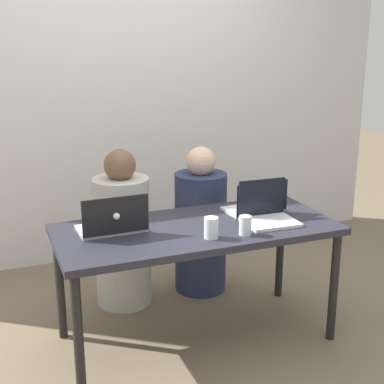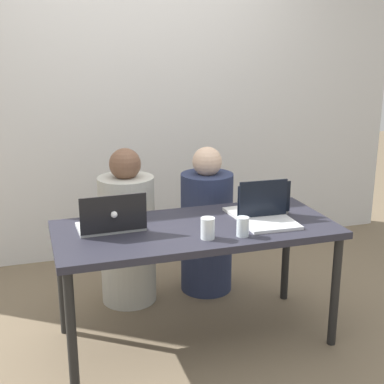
{
  "view_description": "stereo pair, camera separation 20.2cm",
  "coord_description": "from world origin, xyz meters",
  "px_view_note": "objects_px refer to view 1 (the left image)",
  "views": [
    {
      "loc": [
        -1.06,
        -2.62,
        1.71
      ],
      "look_at": [
        0.0,
        0.07,
        0.88
      ],
      "focal_mm": 50.0,
      "sensor_mm": 36.0,
      "label": 1
    },
    {
      "loc": [
        -0.87,
        -2.68,
        1.71
      ],
      "look_at": [
        0.0,
        0.07,
        0.88
      ],
      "focal_mm": 50.0,
      "sensor_mm": 36.0,
      "label": 2
    }
  ],
  "objects_px": {
    "person_on_right": "(201,228)",
    "water_glass_center": "(210,229)",
    "laptop_back_right": "(256,205)",
    "laptop_back_left": "(113,224)",
    "water_glass_right": "(245,227)",
    "person_on_left": "(123,237)",
    "laptop_front_right": "(267,213)"
  },
  "relations": [
    {
      "from": "person_on_right",
      "to": "laptop_front_right",
      "type": "xyz_separation_m",
      "value": [
        0.13,
        -0.68,
        0.3
      ]
    },
    {
      "from": "water_glass_right",
      "to": "person_on_right",
      "type": "bearing_deg",
      "value": 83.95
    },
    {
      "from": "laptop_back_right",
      "to": "water_glass_center",
      "type": "xyz_separation_m",
      "value": [
        -0.43,
        -0.3,
        0.0
      ]
    },
    {
      "from": "laptop_back_left",
      "to": "person_on_left",
      "type": "bearing_deg",
      "value": -110.58
    },
    {
      "from": "laptop_front_right",
      "to": "water_glass_right",
      "type": "relative_size",
      "value": 2.87
    },
    {
      "from": "person_on_right",
      "to": "water_glass_center",
      "type": "xyz_separation_m",
      "value": [
        -0.28,
        -0.81,
        0.3
      ]
    },
    {
      "from": "person_on_right",
      "to": "laptop_back_right",
      "type": "bearing_deg",
      "value": 121.71
    },
    {
      "from": "laptop_back_left",
      "to": "laptop_front_right",
      "type": "height_order",
      "value": "laptop_front_right"
    },
    {
      "from": "person_on_left",
      "to": "laptop_back_right",
      "type": "bearing_deg",
      "value": 133.36
    },
    {
      "from": "laptop_back_left",
      "to": "water_glass_right",
      "type": "xyz_separation_m",
      "value": [
        0.65,
        -0.3,
        -0.0
      ]
    },
    {
      "from": "laptop_back_right",
      "to": "laptop_front_right",
      "type": "xyz_separation_m",
      "value": [
        -0.02,
        -0.17,
        0.01
      ]
    },
    {
      "from": "laptop_back_right",
      "to": "laptop_back_left",
      "type": "distance_m",
      "value": 0.89
    },
    {
      "from": "person_on_right",
      "to": "laptop_back_left",
      "type": "distance_m",
      "value": 0.96
    },
    {
      "from": "laptop_back_left",
      "to": "laptop_front_right",
      "type": "distance_m",
      "value": 0.88
    },
    {
      "from": "laptop_back_left",
      "to": "laptop_front_right",
      "type": "bearing_deg",
      "value": 168.61
    },
    {
      "from": "person_on_right",
      "to": "laptop_back_right",
      "type": "height_order",
      "value": "person_on_right"
    },
    {
      "from": "laptop_front_right",
      "to": "water_glass_right",
      "type": "bearing_deg",
      "value": -143.51
    },
    {
      "from": "laptop_back_right",
      "to": "laptop_back_left",
      "type": "bearing_deg",
      "value": -2.32
    },
    {
      "from": "laptop_back_right",
      "to": "water_glass_center",
      "type": "bearing_deg",
      "value": 31.09
    },
    {
      "from": "laptop_front_right",
      "to": "water_glass_center",
      "type": "bearing_deg",
      "value": -160.7
    },
    {
      "from": "laptop_front_right",
      "to": "water_glass_right",
      "type": "xyz_separation_m",
      "value": [
        -0.22,
        -0.15,
        -0.01
      ]
    },
    {
      "from": "person_on_left",
      "to": "laptop_back_left",
      "type": "height_order",
      "value": "person_on_left"
    },
    {
      "from": "person_on_left",
      "to": "laptop_front_right",
      "type": "height_order",
      "value": "person_on_left"
    },
    {
      "from": "person_on_right",
      "to": "water_glass_right",
      "type": "xyz_separation_m",
      "value": [
        -0.09,
        -0.83,
        0.29
      ]
    },
    {
      "from": "water_glass_right",
      "to": "water_glass_center",
      "type": "relative_size",
      "value": 0.92
    },
    {
      "from": "water_glass_right",
      "to": "person_on_left",
      "type": "bearing_deg",
      "value": 119.3
    },
    {
      "from": "person_on_right",
      "to": "water_glass_center",
      "type": "bearing_deg",
      "value": 86.34
    },
    {
      "from": "laptop_back_right",
      "to": "water_glass_right",
      "type": "relative_size",
      "value": 3.41
    },
    {
      "from": "person_on_left",
      "to": "laptop_back_right",
      "type": "height_order",
      "value": "person_on_left"
    },
    {
      "from": "person_on_right",
      "to": "water_glass_center",
      "type": "height_order",
      "value": "person_on_right"
    },
    {
      "from": "laptop_back_right",
      "to": "water_glass_right",
      "type": "xyz_separation_m",
      "value": [
        -0.24,
        -0.32,
        0.0
      ]
    },
    {
      "from": "person_on_left",
      "to": "laptop_back_left",
      "type": "distance_m",
      "value": 0.63
    }
  ]
}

